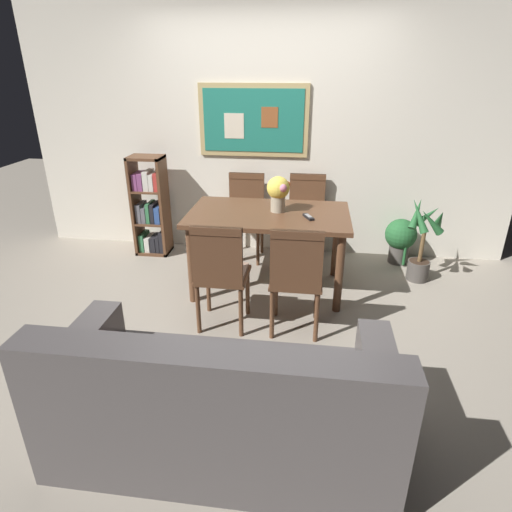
{
  "coord_description": "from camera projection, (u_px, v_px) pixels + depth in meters",
  "views": [
    {
      "loc": [
        0.51,
        -3.16,
        1.96
      ],
      "look_at": [
        0.11,
        -0.23,
        0.65
      ],
      "focal_mm": 30.17,
      "sensor_mm": 36.0,
      "label": 1
    }
  ],
  "objects": [
    {
      "name": "dining_chair_near_right",
      "position": [
        296.0,
        273.0,
        3.23
      ],
      "size": [
        0.4,
        0.41,
        0.91
      ],
      "color": "brown",
      "rests_on": "ground_plane"
    },
    {
      "name": "tv_remote",
      "position": [
        308.0,
        217.0,
        3.71
      ],
      "size": [
        0.11,
        0.16,
        0.02
      ],
      "color": "black",
      "rests_on": "dining_table"
    },
    {
      "name": "dining_chair_far_right",
      "position": [
        306.0,
        211.0,
        4.61
      ],
      "size": [
        0.4,
        0.41,
        0.91
      ],
      "color": "brown",
      "rests_on": "ground_plane"
    },
    {
      "name": "dining_chair_far_left",
      "position": [
        245.0,
        209.0,
        4.65
      ],
      "size": [
        0.4,
        0.41,
        0.91
      ],
      "color": "brown",
      "rests_on": "ground_plane"
    },
    {
      "name": "leather_couch",
      "position": [
        220.0,
        405.0,
        2.28
      ],
      "size": [
        1.8,
        0.84,
        0.84
      ],
      "color": "#514C4C",
      "rests_on": "ground_plane"
    },
    {
      "name": "potted_palm",
      "position": [
        422.0,
        245.0,
        4.15
      ],
      "size": [
        0.36,
        0.36,
        0.84
      ],
      "color": "#4C4742",
      "rests_on": "ground_plane"
    },
    {
      "name": "flower_vase",
      "position": [
        278.0,
        191.0,
        3.82
      ],
      "size": [
        0.21,
        0.21,
        0.32
      ],
      "color": "tan",
      "rests_on": "dining_table"
    },
    {
      "name": "wall_back_with_painting",
      "position": [
        267.0,
        133.0,
        4.56
      ],
      "size": [
        5.2,
        0.14,
        2.6
      ],
      "color": "silver",
      "rests_on": "ground_plane"
    },
    {
      "name": "dining_table",
      "position": [
        269.0,
        223.0,
        3.9
      ],
      "size": [
        1.44,
        0.87,
        0.75
      ],
      "color": "brown",
      "rests_on": "ground_plane"
    },
    {
      "name": "potted_ivy",
      "position": [
        400.0,
        238.0,
        4.57
      ],
      "size": [
        0.33,
        0.33,
        0.49
      ],
      "color": "#4C4742",
      "rests_on": "ground_plane"
    },
    {
      "name": "bookshelf",
      "position": [
        151.0,
        210.0,
        4.74
      ],
      "size": [
        0.36,
        0.28,
        1.09
      ],
      "color": "brown",
      "rests_on": "ground_plane"
    },
    {
      "name": "dining_chair_near_left",
      "position": [
        220.0,
        268.0,
        3.3
      ],
      "size": [
        0.4,
        0.41,
        0.91
      ],
      "color": "brown",
      "rests_on": "ground_plane"
    },
    {
      "name": "ground_plane",
      "position": [
        247.0,
        313.0,
        3.72
      ],
      "size": [
        12.0,
        12.0,
        0.0
      ],
      "primitive_type": "plane",
      "color": "gray"
    }
  ]
}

